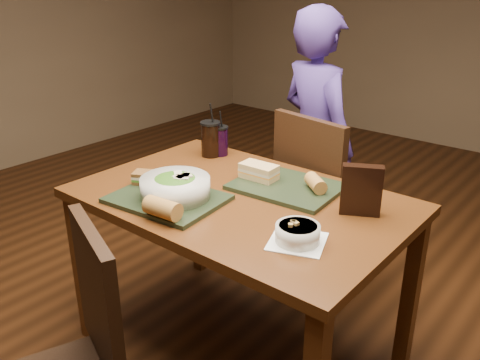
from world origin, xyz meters
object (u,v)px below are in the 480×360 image
dining_table (240,217)px  chair_far (317,198)px  chip_bag (361,190)px  tray_far (287,187)px  baguette_near (163,208)px  cup_berry (220,141)px  soup_bowl (298,233)px  sandwich_far (259,171)px  salad_bowl (175,186)px  tray_near (167,199)px  chair_near (78,358)px  cup_cola (211,139)px  diner (316,143)px  sandwich_near (146,178)px  baguette_far (316,183)px

dining_table → chair_far: size_ratio=1.34×
chip_bag → dining_table: bearing=171.3°
tray_far → baguette_near: baguette_near is taller
chair_far → tray_far: bearing=-77.5°
cup_berry → chip_bag: cup_berry is taller
soup_bowl → sandwich_far: sandwich_far is taller
salad_bowl → tray_near: bearing=-141.8°
chair_near → cup_cola: bearing=112.0°
chair_near → baguette_near: (-0.09, 0.45, 0.30)m
diner → tray_far: bearing=132.0°
tray_near → baguette_near: bearing=-47.8°
salad_bowl → sandwich_near: salad_bowl is taller
tray_near → cup_cola: bearing=114.4°
tray_near → cup_cola: 0.55m
tray_far → baguette_far: (0.12, 0.03, 0.04)m
baguette_far → cup_berry: size_ratio=0.52×
salad_bowl → chip_bag: 0.70m
salad_bowl → baguette_far: 0.56m
salad_bowl → soup_bowl: (0.54, 0.03, -0.03)m
salad_bowl → soup_bowl: bearing=3.0°
tray_far → soup_bowl: (0.28, -0.35, 0.02)m
soup_bowl → cup_berry: size_ratio=1.05×
cup_cola → cup_berry: 0.05m
baguette_far → tray_near: bearing=-133.9°
tray_near → chip_bag: bearing=30.5°
tray_near → baguette_near: baguette_near is taller
chair_near → sandwich_near: chair_near is taller
chair_far → chip_bag: 0.68m
chair_far → sandwich_far: size_ratio=6.04×
diner → cup_cola: (-0.24, -0.58, 0.12)m
tray_near → sandwich_near: sandwich_near is taller
cup_cola → chair_near: bearing=-68.0°
chair_near → sandwich_near: 0.79m
chair_far → sandwich_near: 0.88m
diner → salad_bowl: 1.06m
sandwich_far → chip_bag: bearing=-0.9°
tray_far → diner: bearing=112.0°
soup_bowl → sandwich_near: soup_bowl is taller
tray_far → chair_near: bearing=-94.5°
tray_far → cup_berry: 0.51m
dining_table → baguette_near: size_ratio=9.50×
tray_near → tray_far: 0.49m
sandwich_near → chip_bag: size_ratio=0.66×
tray_far → sandwich_near: (-0.46, -0.36, 0.03)m
dining_table → chip_bag: 0.50m
sandwich_near → dining_table: bearing=25.9°
sandwich_far → cup_cola: cup_cola is taller
chair_near → diner: (-0.20, 1.66, 0.22)m
soup_bowl → baguette_near: (-0.45, -0.18, 0.02)m
chair_far → soup_bowl: 0.88m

